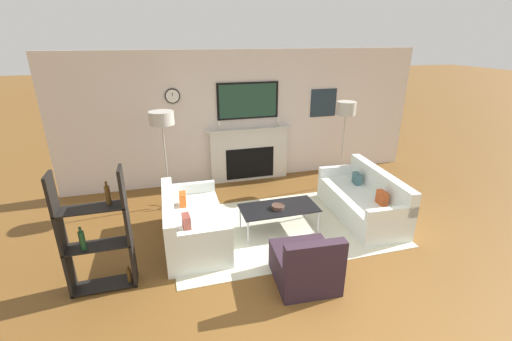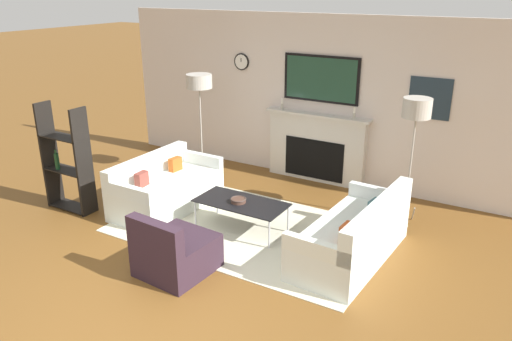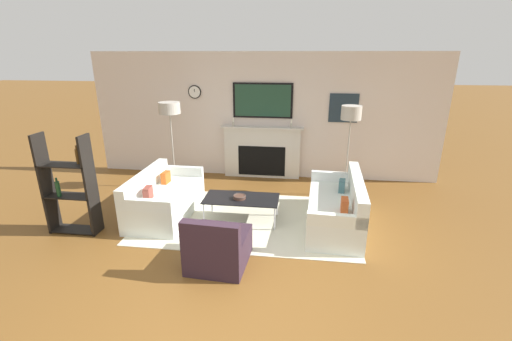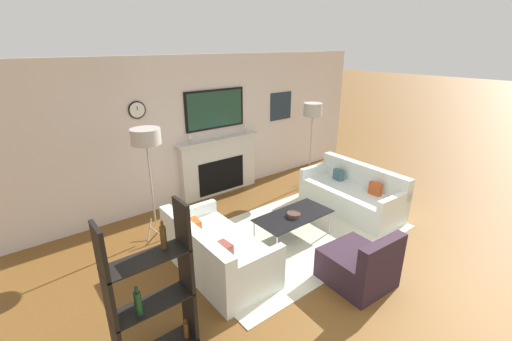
% 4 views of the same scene
% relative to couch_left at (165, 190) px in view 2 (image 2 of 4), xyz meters
% --- Properties ---
extents(ground_plane, '(60.00, 60.00, 0.00)m').
position_rel_couch_left_xyz_m(ground_plane, '(1.45, -2.16, -0.28)').
color(ground_plane, brown).
extents(fireplace_wall, '(7.60, 0.28, 2.70)m').
position_rel_couch_left_xyz_m(fireplace_wall, '(1.46, 2.24, 0.94)').
color(fireplace_wall, beige).
rests_on(fireplace_wall, ground_plane).
extents(area_rug, '(3.53, 2.17, 0.01)m').
position_rel_couch_left_xyz_m(area_rug, '(1.45, -0.00, -0.27)').
color(area_rug, beige).
rests_on(area_rug, ground_plane).
extents(couch_left, '(0.88, 1.67, 0.75)m').
position_rel_couch_left_xyz_m(couch_left, '(0.00, 0.00, 0.00)').
color(couch_left, silver).
rests_on(couch_left, ground_plane).
extents(couch_right, '(0.92, 1.90, 0.81)m').
position_rel_couch_left_xyz_m(couch_right, '(2.92, -0.00, 0.01)').
color(couch_right, silver).
rests_on(couch_right, ground_plane).
extents(armchair, '(0.79, 0.83, 0.76)m').
position_rel_couch_left_xyz_m(armchair, '(1.27, -1.34, -0.02)').
color(armchair, '#30202B').
rests_on(armchair, ground_plane).
extents(coffee_table, '(1.22, 0.59, 0.41)m').
position_rel_couch_left_xyz_m(coffee_table, '(1.36, -0.06, 0.11)').
color(coffee_table, black).
rests_on(coffee_table, ground_plane).
extents(decorative_bowl, '(0.21, 0.21, 0.06)m').
position_rel_couch_left_xyz_m(decorative_bowl, '(1.34, -0.09, 0.17)').
color(decorative_bowl, '#4F3328').
rests_on(decorative_bowl, coffee_table).
extents(floor_lamp_left, '(0.42, 0.42, 1.76)m').
position_rel_couch_left_xyz_m(floor_lamp_left, '(-0.28, 1.31, 1.34)').
color(floor_lamp_left, '#9E998E').
rests_on(floor_lamp_left, ground_plane).
extents(floor_lamp_right, '(0.37, 0.37, 1.76)m').
position_rel_couch_left_xyz_m(floor_lamp_right, '(3.19, 1.31, 1.32)').
color(floor_lamp_right, '#9E998E').
rests_on(floor_lamp_right, ground_plane).
extents(shelf_unit, '(0.76, 0.28, 1.56)m').
position_rel_couch_left_xyz_m(shelf_unit, '(-1.16, -0.74, 0.45)').
color(shelf_unit, black).
rests_on(shelf_unit, ground_plane).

